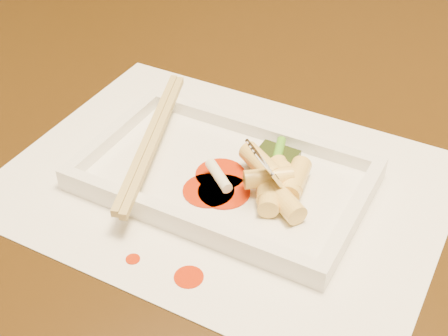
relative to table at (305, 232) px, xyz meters
The scene contains 26 objects.
table is the anchor object (origin of this frame).
placemat 0.14m from the table, 128.54° to the right, with size 0.40×0.30×0.00m, color white.
sauce_splatter_a 0.22m from the table, 98.96° to the right, with size 0.02×0.02×0.00m, color #BA2605.
sauce_splatter_b 0.23m from the table, 112.28° to the right, with size 0.01×0.01×0.00m, color #BA2605.
plate_base 0.14m from the table, 128.54° to the right, with size 0.26×0.16×0.01m, color white.
plate_rim_far 0.13m from the table, behind, with size 0.26×0.01×0.01m, color white.
plate_rim_near 0.20m from the table, 111.89° to the right, with size 0.26×0.01×0.01m, color white.
plate_rim_left 0.23m from the table, 157.74° to the right, with size 0.01×0.14×0.01m, color white.
plate_rim_right 0.15m from the table, 49.66° to the right, with size 0.01×0.14×0.01m, color white.
veg_piece 0.13m from the table, 125.30° to the right, with size 0.04×0.03×0.01m, color black.
scallion_white 0.16m from the table, 123.00° to the right, with size 0.01×0.01×0.04m, color #EAEACC.
scallion_green 0.14m from the table, 108.03° to the right, with size 0.01×0.01×0.09m, color #3E9217.
chopstick_a 0.21m from the table, 152.06° to the right, with size 0.01×0.22×0.01m, color tan.
chopstick_b 0.20m from the table, 150.66° to the right, with size 0.01×0.22×0.01m, color tan.
fork 0.19m from the table, 80.12° to the right, with size 0.09×0.10×0.14m, color silver, non-canonical shape.
sauce_blob_0 0.16m from the table, 121.97° to the right, with size 0.05×0.05×0.00m, color #BA2605.
sauce_blob_1 0.15m from the table, 117.44° to the right, with size 0.05×0.05×0.00m, color #BA2605.
sauce_blob_2 0.15m from the table, 130.53° to the right, with size 0.05×0.05×0.00m, color #BA2605.
rice_cake_0 0.14m from the table, 102.43° to the right, with size 0.02×0.02×0.05m, color #F8DE73.
rice_cake_1 0.15m from the table, 87.24° to the right, with size 0.02×0.02×0.05m, color #F8DE73.
rice_cake_2 0.14m from the table, 116.47° to the right, with size 0.02×0.02×0.05m, color #F8DE73.
rice_cake_3 0.14m from the table, 97.90° to the right, with size 0.02×0.02×0.04m, color #F8DE73.
rice_cake_4 0.15m from the table, 96.50° to the right, with size 0.02×0.02×0.05m, color #F8DE73.
rice_cake_5 0.15m from the table, 101.28° to the right, with size 0.02×0.02×0.04m, color #F8DE73.
rice_cake_6 0.14m from the table, 94.69° to the right, with size 0.02×0.02×0.05m, color #F8DE73.
rice_cake_7 0.14m from the table, 85.74° to the right, with size 0.02×0.02×0.05m, color #F8DE73.
Camera 1 is at (0.15, -0.47, 1.13)m, focal length 50.00 mm.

